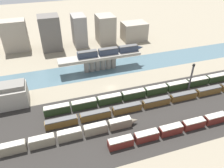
% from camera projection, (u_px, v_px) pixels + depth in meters
% --- Properties ---
extents(ground_plane, '(400.00, 400.00, 0.00)m').
position_uv_depth(ground_plane, '(111.00, 88.00, 111.00)').
color(ground_plane, gray).
extents(railbed_yard, '(280.00, 42.00, 0.01)m').
position_uv_depth(railbed_yard, '(128.00, 118.00, 91.99)').
color(railbed_yard, '#282623').
rests_on(railbed_yard, ground).
extents(river_water, '(320.00, 19.09, 0.01)m').
position_uv_depth(river_water, '(100.00, 69.00, 126.72)').
color(river_water, '#47606B').
rests_on(river_water, ground).
extents(bridge, '(46.77, 7.35, 8.90)m').
position_uv_depth(bridge, '(100.00, 60.00, 123.26)').
color(bridge, gray).
rests_on(bridge, ground).
extents(train_on_bridge, '(38.88, 3.08, 3.68)m').
position_uv_depth(train_on_bridge, '(111.00, 51.00, 122.48)').
color(train_on_bridge, '#2D384C').
rests_on(train_on_bridge, bridge).
extents(train_yard_near, '(53.62, 3.05, 3.64)m').
position_uv_depth(train_yard_near, '(174.00, 129.00, 84.32)').
color(train_yard_near, '#5B1E19').
rests_on(train_yard_near, ground).
extents(train_yard_mid, '(52.26, 2.86, 4.00)m').
position_uv_depth(train_yard_mid, '(72.00, 134.00, 81.85)').
color(train_yard_mid, gray).
rests_on(train_yard_mid, ground).
extents(train_yard_far, '(102.45, 2.62, 3.45)m').
position_uv_depth(train_yard_far, '(159.00, 101.00, 98.87)').
color(train_yard_far, brown).
rests_on(train_yard_far, ground).
extents(train_yard_outer, '(98.27, 2.98, 3.78)m').
position_uv_depth(train_yard_outer, '(148.00, 92.00, 104.95)').
color(train_yard_outer, '#23381E').
rests_on(train_yard_outer, ground).
extents(signal_tower, '(1.00, 0.89, 14.25)m').
position_uv_depth(signal_tower, '(191.00, 77.00, 106.16)').
color(signal_tower, '#4C4C51').
rests_on(signal_tower, ground).
extents(city_block_left, '(15.98, 10.00, 20.35)m').
position_uv_depth(city_block_left, '(15.00, 36.00, 143.28)').
color(city_block_left, gray).
rests_on(city_block_left, ground).
extents(city_block_center, '(13.19, 12.26, 22.88)m').
position_uv_depth(city_block_center, '(50.00, 33.00, 143.91)').
color(city_block_center, '#605B56').
rests_on(city_block_center, ground).
extents(city_block_right, '(8.83, 13.92, 21.06)m').
position_uv_depth(city_block_right, '(79.00, 30.00, 150.66)').
color(city_block_right, gray).
rests_on(city_block_right, ground).
extents(city_block_far_right, '(11.95, 14.14, 19.43)m').
position_uv_depth(city_block_far_right, '(105.00, 29.00, 155.35)').
color(city_block_far_right, gray).
rests_on(city_block_far_right, ground).
extents(city_block_tall, '(17.39, 12.74, 12.92)m').
position_uv_depth(city_block_tall, '(134.00, 31.00, 160.84)').
color(city_block_tall, gray).
rests_on(city_block_tall, ground).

